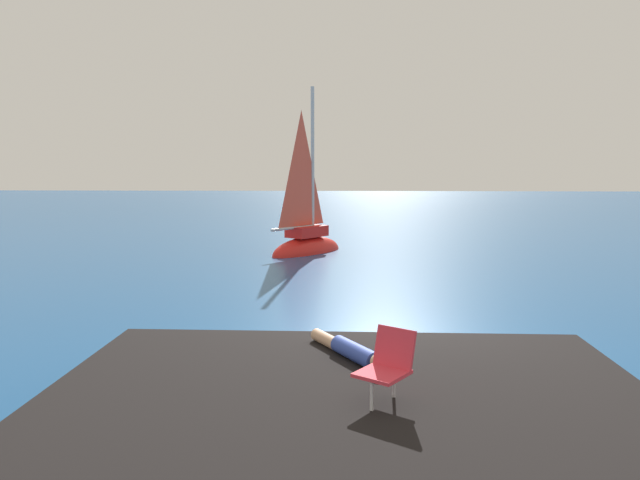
{
  "coord_description": "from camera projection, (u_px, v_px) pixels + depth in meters",
  "views": [
    {
      "loc": [
        -0.74,
        -10.16,
        3.29
      ],
      "look_at": [
        -1.69,
        10.01,
        0.85
      ],
      "focal_mm": 32.84,
      "sensor_mm": 36.0,
      "label": 1
    }
  ],
  "objects": [
    {
      "name": "shore_ledge",
      "position": [
        348.0,
        415.0,
        7.01
      ],
      "size": [
        7.14,
        4.7,
        0.73
      ],
      "primitive_type": "cube",
      "rotation": [
        0.0,
        0.0,
        -0.0
      ],
      "color": "black",
      "rests_on": "ground"
    },
    {
      "name": "boulder_seaward",
      "position": [
        167.0,
        373.0,
        9.48
      ],
      "size": [
        1.29,
        1.2,
        0.68
      ],
      "primitive_type": "cube",
      "rotation": [
        -0.12,
        0.03,
        2.73
      ],
      "color": "black",
      "rests_on": "ground"
    },
    {
      "name": "beach_chair",
      "position": [
        388.0,
        363.0,
        6.45
      ],
      "size": [
        0.73,
        0.76,
        0.8
      ],
      "rotation": [
        0.0,
        0.0,
        4.11
      ],
      "color": "#E03342",
      "rests_on": "shore_ledge"
    },
    {
      "name": "person_sunbather",
      "position": [
        350.0,
        350.0,
        7.97
      ],
      "size": [
        1.05,
        1.56,
        0.25
      ],
      "rotation": [
        0.0,
        0.0,
        2.12
      ],
      "color": "#334CB2",
      "rests_on": "shore_ledge"
    },
    {
      "name": "boulder_inland",
      "position": [
        170.0,
        369.0,
        9.7
      ],
      "size": [
        1.76,
        1.44,
        1.34
      ],
      "primitive_type": "cube",
      "rotation": [
        0.2,
        0.15,
        3.13
      ],
      "color": "black",
      "rests_on": "ground"
    },
    {
      "name": "ground_plane",
      "position": [
        388.0,
        355.0,
        10.43
      ],
      "size": [
        160.0,
        160.0,
        0.0
      ],
      "primitive_type": "plane",
      "color": "navy"
    },
    {
      "name": "sailboat_near",
      "position": [
        307.0,
        243.0,
        23.16
      ],
      "size": [
        3.28,
        3.76,
        7.13
      ],
      "rotation": [
        0.0,
        0.0,
        0.92
      ],
      "color": "red",
      "rests_on": "ground"
    }
  ]
}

